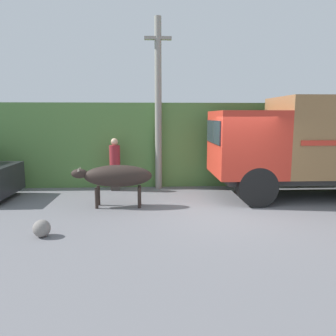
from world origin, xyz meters
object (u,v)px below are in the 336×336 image
Objects in this scene: brown_cow at (116,176)px; roadside_rock at (42,228)px; pedestrian_on_hill at (115,162)px; utility_pole at (158,102)px; cargo_truck at (321,142)px.

brown_cow reaches higher than roadside_rock.
pedestrian_on_hill reaches higher than brown_cow.
utility_pole reaches higher than pedestrian_on_hill.
roadside_rock is at bearing -156.54° from cargo_truck.
pedestrian_on_hill is at bearing 76.14° from roadside_rock.
cargo_truck is at bearing -17.62° from utility_pole.
brown_cow is (-6.17, -0.78, -0.88)m from cargo_truck.
utility_pole is (-4.95, 1.57, 1.24)m from cargo_truck.
cargo_truck is 17.59× the size of roadside_rock.
cargo_truck is at bearing 163.88° from pedestrian_on_hill.
pedestrian_on_hill is at bearing 169.89° from cargo_truck.
pedestrian_on_hill is 2.51m from utility_pole.
cargo_truck reaches higher than brown_cow.
brown_cow is 1.25× the size of pedestrian_on_hill.
brown_cow is 2.72m from roadside_rock.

